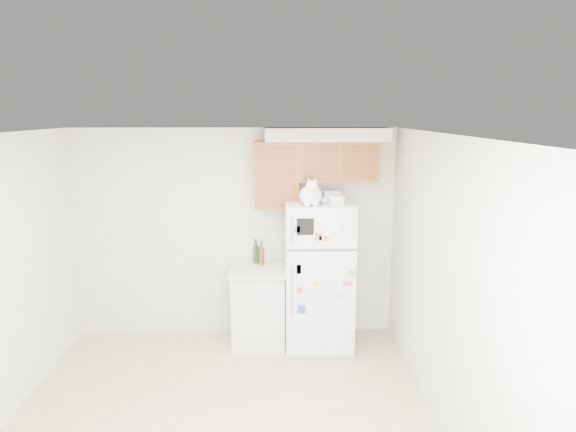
{
  "coord_description": "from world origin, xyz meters",
  "views": [
    {
      "loc": [
        0.44,
        -3.98,
        2.68
      ],
      "look_at": [
        0.62,
        1.55,
        1.55
      ],
      "focal_mm": 32.0,
      "sensor_mm": 36.0,
      "label": 1
    }
  ],
  "objects_px": {
    "refrigerator": "(318,275)",
    "storage_box_front": "(338,200)",
    "bottle_amber": "(261,253)",
    "cat": "(311,194)",
    "storage_box_back": "(332,195)",
    "bottle_green": "(256,251)",
    "base_counter": "(259,305)"
  },
  "relations": [
    {
      "from": "cat",
      "to": "storage_box_front",
      "type": "distance_m",
      "value": 0.31
    },
    {
      "from": "base_counter",
      "to": "cat",
      "type": "bearing_deg",
      "value": -27.07
    },
    {
      "from": "cat",
      "to": "storage_box_back",
      "type": "bearing_deg",
      "value": 53.84
    },
    {
      "from": "refrigerator",
      "to": "cat",
      "type": "distance_m",
      "value": 1.0
    },
    {
      "from": "storage_box_back",
      "to": "bottle_green",
      "type": "relative_size",
      "value": 0.62
    },
    {
      "from": "base_counter",
      "to": "cat",
      "type": "xyz_separation_m",
      "value": [
        0.58,
        -0.3,
        1.35
      ]
    },
    {
      "from": "base_counter",
      "to": "refrigerator",
      "type": "bearing_deg",
      "value": -6.09
    },
    {
      "from": "storage_box_back",
      "to": "bottle_green",
      "type": "distance_m",
      "value": 1.12
    },
    {
      "from": "base_counter",
      "to": "storage_box_front",
      "type": "bearing_deg",
      "value": -14.24
    },
    {
      "from": "storage_box_back",
      "to": "refrigerator",
      "type": "bearing_deg",
      "value": -132.77
    },
    {
      "from": "storage_box_back",
      "to": "bottle_green",
      "type": "xyz_separation_m",
      "value": [
        -0.88,
        0.11,
        -0.69
      ]
    },
    {
      "from": "storage_box_back",
      "to": "storage_box_front",
      "type": "xyz_separation_m",
      "value": [
        0.03,
        -0.3,
        -0.01
      ]
    },
    {
      "from": "base_counter",
      "to": "storage_box_back",
      "type": "relative_size",
      "value": 5.11
    },
    {
      "from": "cat",
      "to": "storage_box_back",
      "type": "xyz_separation_m",
      "value": [
        0.27,
        0.37,
        -0.07
      ]
    },
    {
      "from": "storage_box_back",
      "to": "bottle_green",
      "type": "bearing_deg",
      "value": 177.11
    },
    {
      "from": "bottle_green",
      "to": "cat",
      "type": "bearing_deg",
      "value": -38.61
    },
    {
      "from": "storage_box_front",
      "to": "bottle_green",
      "type": "bearing_deg",
      "value": 174.26
    },
    {
      "from": "cat",
      "to": "bottle_green",
      "type": "height_order",
      "value": "cat"
    },
    {
      "from": "refrigerator",
      "to": "storage_box_front",
      "type": "height_order",
      "value": "storage_box_front"
    },
    {
      "from": "storage_box_back",
      "to": "storage_box_front",
      "type": "relative_size",
      "value": 1.2
    },
    {
      "from": "refrigerator",
      "to": "storage_box_front",
      "type": "relative_size",
      "value": 11.33
    },
    {
      "from": "storage_box_back",
      "to": "storage_box_front",
      "type": "bearing_deg",
      "value": -80.51
    },
    {
      "from": "storage_box_front",
      "to": "bottle_amber",
      "type": "xyz_separation_m",
      "value": [
        -0.84,
        0.34,
        -0.68
      ]
    },
    {
      "from": "refrigerator",
      "to": "base_counter",
      "type": "relative_size",
      "value": 1.85
    },
    {
      "from": "storage_box_back",
      "to": "bottle_amber",
      "type": "distance_m",
      "value": 1.06
    },
    {
      "from": "base_counter",
      "to": "storage_box_front",
      "type": "relative_size",
      "value": 6.13
    },
    {
      "from": "cat",
      "to": "refrigerator",
      "type": "bearing_deg",
      "value": 63.62
    },
    {
      "from": "cat",
      "to": "storage_box_front",
      "type": "height_order",
      "value": "cat"
    },
    {
      "from": "cat",
      "to": "storage_box_back",
      "type": "height_order",
      "value": "cat"
    },
    {
      "from": "refrigerator",
      "to": "bottle_amber",
      "type": "bearing_deg",
      "value": 163.7
    },
    {
      "from": "bottle_green",
      "to": "bottle_amber",
      "type": "distance_m",
      "value": 0.1
    },
    {
      "from": "bottle_green",
      "to": "storage_box_back",
      "type": "bearing_deg",
      "value": -7.45
    }
  ]
}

